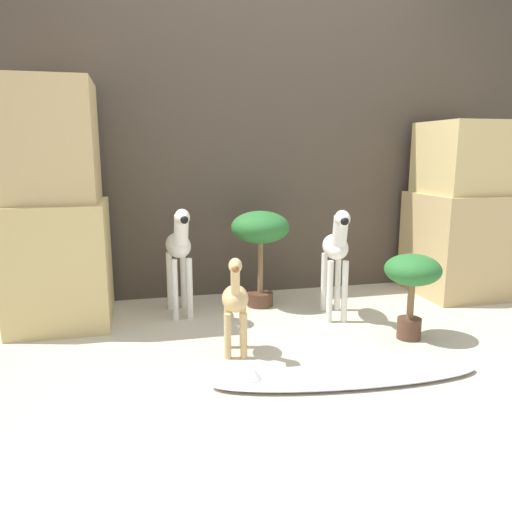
# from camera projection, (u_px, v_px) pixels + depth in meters

# --- Properties ---
(ground_plane) EXTENTS (14.00, 14.00, 0.00)m
(ground_plane) POSITION_uv_depth(u_px,v_px,m) (328.00, 362.00, 2.50)
(ground_plane) COLOR beige
(wall_back) EXTENTS (6.40, 0.08, 2.20)m
(wall_back) POSITION_uv_depth(u_px,v_px,m) (262.00, 142.00, 3.57)
(wall_back) COLOR #473D33
(wall_back) RESTS_ON ground_plane
(rock_pillar_left) EXTENTS (0.57, 0.63, 1.43)m
(rock_pillar_left) POSITION_uv_depth(u_px,v_px,m) (56.00, 213.00, 2.95)
(rock_pillar_left) COLOR #D1B775
(rock_pillar_left) RESTS_ON ground_plane
(rock_pillar_right) EXTENTS (0.57, 0.63, 1.24)m
(rock_pillar_right) POSITION_uv_depth(u_px,v_px,m) (459.00, 215.00, 3.59)
(rock_pillar_right) COLOR tan
(rock_pillar_right) RESTS_ON ground_plane
(zebra_right) EXTENTS (0.22, 0.46, 0.70)m
(zebra_right) POSITION_uv_depth(u_px,v_px,m) (336.00, 249.00, 3.07)
(zebra_right) COLOR white
(zebra_right) RESTS_ON ground_plane
(zebra_left) EXTENTS (0.18, 0.46, 0.70)m
(zebra_left) POSITION_uv_depth(u_px,v_px,m) (179.00, 248.00, 3.12)
(zebra_left) COLOR white
(zebra_left) RESTS_ON ground_plane
(giraffe_figurine) EXTENTS (0.17, 0.33, 0.54)m
(giraffe_figurine) POSITION_uv_depth(u_px,v_px,m) (235.00, 301.00, 2.53)
(giraffe_figurine) COLOR tan
(giraffe_figurine) RESTS_ON ground_plane
(potted_palm_front) EXTENTS (0.31, 0.31, 0.48)m
(potted_palm_front) POSITION_uv_depth(u_px,v_px,m) (412.00, 277.00, 2.74)
(potted_palm_front) COLOR #513323
(potted_palm_front) RESTS_ON ground_plane
(potted_palm_back) EXTENTS (0.39, 0.39, 0.65)m
(potted_palm_back) POSITION_uv_depth(u_px,v_px,m) (260.00, 234.00, 3.30)
(potted_palm_back) COLOR #513323
(potted_palm_back) RESTS_ON ground_plane
(surfboard) EXTENTS (1.28, 0.37, 0.09)m
(surfboard) POSITION_uv_depth(u_px,v_px,m) (346.00, 375.00, 2.30)
(surfboard) COLOR silver
(surfboard) RESTS_ON ground_plane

